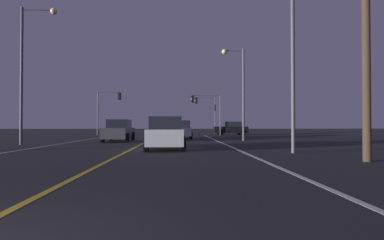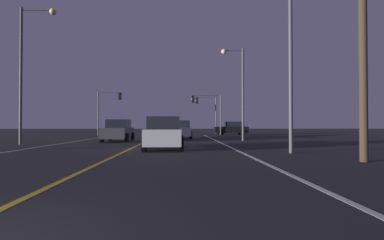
% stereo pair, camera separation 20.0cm
% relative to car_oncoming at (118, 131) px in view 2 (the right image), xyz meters
% --- Properties ---
extents(lane_edge_right, '(0.16, 41.11, 0.01)m').
position_rel_car_oncoming_xyz_m(lane_edge_right, '(7.72, -7.02, -0.82)').
color(lane_edge_right, silver).
rests_on(lane_edge_right, ground).
extents(lane_edge_left, '(0.16, 41.11, 0.01)m').
position_rel_car_oncoming_xyz_m(lane_edge_left, '(-3.31, -7.02, -0.82)').
color(lane_edge_left, silver).
rests_on(lane_edge_left, ground).
extents(lane_center_divider, '(0.16, 41.11, 0.01)m').
position_rel_car_oncoming_xyz_m(lane_center_divider, '(2.21, -7.02, -0.82)').
color(lane_center_divider, gold).
rests_on(lane_center_divider, ground).
extents(car_oncoming, '(2.02, 4.30, 1.70)m').
position_rel_car_oncoming_xyz_m(car_oncoming, '(0.00, 0.00, 0.00)').
color(car_oncoming, black).
rests_on(car_oncoming, ground).
extents(car_crossing_side, '(4.30, 2.02, 1.70)m').
position_rel_car_oncoming_xyz_m(car_crossing_side, '(11.33, 15.13, 0.00)').
color(car_crossing_side, black).
rests_on(car_crossing_side, ground).
extents(car_ahead_far, '(2.02, 4.30, 1.70)m').
position_rel_car_oncoming_xyz_m(car_ahead_far, '(4.88, 5.15, 0.00)').
color(car_ahead_far, black).
rests_on(car_ahead_far, ground).
extents(car_lead_same_lane, '(2.02, 4.30, 1.70)m').
position_rel_car_oncoming_xyz_m(car_lead_same_lane, '(4.03, -7.85, 0.00)').
color(car_lead_same_lane, black).
rests_on(car_lead_same_lane, ground).
extents(traffic_light_near_right, '(3.76, 0.36, 5.01)m').
position_rel_car_oncoming_xyz_m(traffic_light_near_right, '(7.95, 14.03, 2.95)').
color(traffic_light_near_right, '#4C4C51').
rests_on(traffic_light_near_right, ground).
extents(traffic_light_near_left, '(2.99, 0.36, 5.34)m').
position_rel_car_oncoming_xyz_m(traffic_light_near_left, '(-3.98, 14.03, 3.14)').
color(traffic_light_near_left, '#4C4C51').
rests_on(traffic_light_near_left, ground).
extents(traffic_light_far_right, '(3.03, 0.36, 5.25)m').
position_rel_car_oncoming_xyz_m(traffic_light_far_right, '(8.37, 19.53, 3.08)').
color(traffic_light_far_right, '#4C4C51').
rests_on(traffic_light_far_right, ground).
extents(street_lamp_right_near, '(2.16, 0.44, 8.16)m').
position_rel_car_oncoming_xyz_m(street_lamp_right_near, '(9.42, -10.24, 4.34)').
color(street_lamp_right_near, '#4C4C51').
rests_on(street_lamp_right_near, ground).
extents(street_lamp_left_mid, '(2.33, 0.44, 8.92)m').
position_rel_car_oncoming_xyz_m(street_lamp_left_mid, '(-4.99, -3.85, 4.77)').
color(street_lamp_left_mid, '#4C4C51').
rests_on(street_lamp_left_mid, ground).
extents(street_lamp_right_far, '(1.86, 0.44, 7.47)m').
position_rel_car_oncoming_xyz_m(street_lamp_right_far, '(9.48, 0.61, 3.94)').
color(street_lamp_right_far, '#4C4C51').
rests_on(street_lamp_right_far, ground).
extents(utility_pole_right, '(2.20, 0.28, 9.60)m').
position_rel_car_oncoming_xyz_m(utility_pole_right, '(11.27, -13.52, 4.25)').
color(utility_pole_right, '#423323').
rests_on(utility_pole_right, ground).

